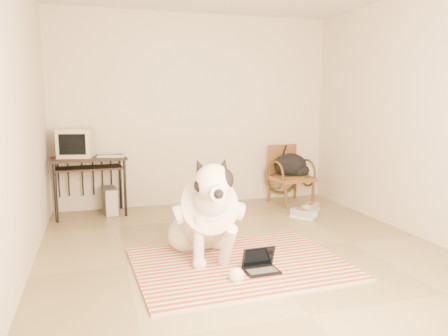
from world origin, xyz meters
name	(u,v)px	position (x,y,z in m)	size (l,w,h in m)	color
floor	(247,253)	(0.00, 0.00, 0.00)	(4.50, 4.50, 0.00)	#8D7B56
wall_back	(195,111)	(0.00, 2.25, 1.35)	(4.50, 4.50, 0.00)	beige
wall_front	(416,134)	(0.00, -2.25, 1.35)	(4.50, 4.50, 0.00)	beige
wall_left	(17,119)	(-2.00, 0.00, 1.35)	(4.50, 4.50, 0.00)	beige
wall_right	(424,114)	(2.00, 0.00, 1.35)	(4.50, 4.50, 0.00)	beige
rug	(240,264)	(-0.17, -0.28, 0.01)	(1.96, 1.53, 0.02)	red
dog	(207,216)	(-0.42, -0.01, 0.42)	(0.70, 1.46, 1.05)	silver
laptop	(260,265)	(-0.06, -0.51, 0.07)	(0.31, 0.23, 0.21)	black
computer_desk	(89,166)	(-1.49, 1.95, 0.66)	(0.96, 0.58, 0.77)	black
crt_monitor	(76,143)	(-1.63, 2.01, 0.96)	(0.48, 0.46, 0.37)	#C2B498
desk_keyboard	(111,156)	(-1.21, 1.89, 0.78)	(0.34, 0.13, 0.02)	#C2B498
pc_tower	(110,201)	(-1.24, 1.95, 0.18)	(0.20, 0.40, 0.36)	#464648
rattan_chair	(289,174)	(1.32, 1.87, 0.42)	(0.62, 0.61, 0.84)	brown
backpack	(292,166)	(1.34, 1.82, 0.55)	(0.49, 0.39, 0.35)	black
sneaker_left	(303,214)	(1.13, 1.02, 0.05)	(0.30, 0.33, 0.11)	silver
sneaker_right	(311,208)	(1.38, 1.29, 0.05)	(0.32, 0.29, 0.11)	silver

